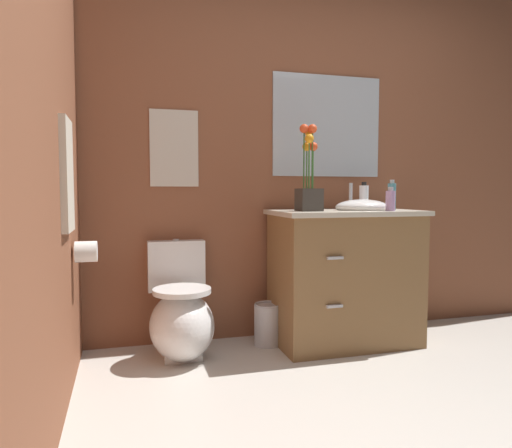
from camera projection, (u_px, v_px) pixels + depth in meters
The scene contains 13 objects.
wall_back at pixel (325, 155), 3.31m from camera, with size 4.50×0.05×2.50m, color brown.
wall_left at pixel (40, 122), 1.71m from camera, with size 0.05×4.67×2.50m, color brown.
toilet at pixel (181, 317), 2.80m from camera, with size 0.38×0.59×0.69m.
vanity_cabinet at pixel (345, 275), 3.05m from camera, with size 0.94×0.56×1.05m.
flower_vase at pixel (309, 182), 2.90m from camera, with size 0.14×0.14×0.53m.
soap_bottle at pixel (390, 200), 2.92m from camera, with size 0.06×0.06×0.15m.
lotion_bottle at pixel (364, 197), 3.20m from camera, with size 0.06×0.06×0.19m.
hand_wash_bottle at pixel (392, 196), 3.10m from camera, with size 0.05×0.05×0.20m.
trash_bin at pixel (268, 324), 3.03m from camera, with size 0.18×0.18×0.27m.
wall_poster at pixel (174, 148), 2.99m from camera, with size 0.31×0.01×0.49m, color beige.
wall_mirror at pixel (327, 126), 3.26m from camera, with size 0.80×0.01×0.70m, color #B2BCC6.
hanging_towel at pixel (67, 175), 2.15m from camera, with size 0.03×0.28×0.52m, color beige.
toilet_paper_roll at pixel (86, 252), 2.44m from camera, with size 0.11×0.11×0.11m, color white.
Camera 1 is at (-1.18, -1.38, 0.99)m, focal length 32.80 mm.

